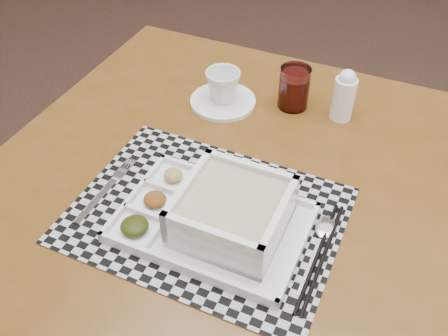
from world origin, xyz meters
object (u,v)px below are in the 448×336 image
Objects in this scene: creamer_bottle at (344,95)px; cup at (223,86)px; juice_glass at (294,89)px; serving_tray at (224,216)px; dining_table at (232,203)px.

cup is at bearing -167.78° from creamer_bottle.
cup is 0.82× the size of juice_glass.
juice_glass is (-0.01, 0.40, 0.01)m from serving_tray.
serving_tray is 0.38m from cup.
dining_table is 12.14× the size of cup.
creamer_bottle reaches higher than dining_table.
serving_tray is 0.41m from creamer_bottle.
creamer_bottle is (0.14, 0.27, 0.13)m from dining_table.
serving_tray is at bearing -47.56° from cup.
cup is 0.66× the size of creamer_bottle.
cup reaches higher than dining_table.
serving_tray reaches higher than cup.
cup is 0.16m from juice_glass.
serving_tray reaches higher than dining_table.
dining_table is 0.30m from juice_glass.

